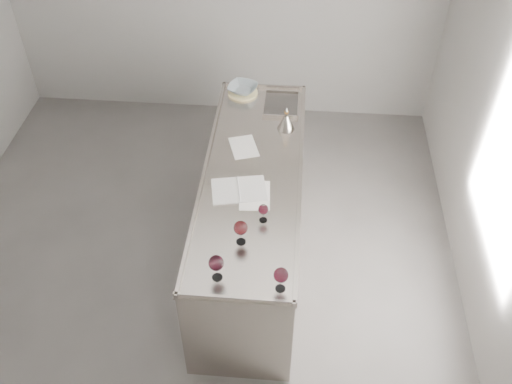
# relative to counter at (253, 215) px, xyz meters

# --- Properties ---
(room_shell) EXTENTS (4.54, 5.04, 2.84)m
(room_shell) POSITION_rel_counter_xyz_m (-0.50, -0.30, 0.93)
(room_shell) COLOR #55524F
(room_shell) RESTS_ON ground
(counter) EXTENTS (0.77, 2.42, 0.97)m
(counter) POSITION_rel_counter_xyz_m (0.00, 0.00, 0.00)
(counter) COLOR #9D948D
(counter) RESTS_ON ground
(wine_glass_left) EXTENTS (0.10, 0.10, 0.19)m
(wine_glass_left) POSITION_rel_counter_xyz_m (-0.13, -1.03, 0.61)
(wine_glass_left) COLOR white
(wine_glass_left) RESTS_ON counter
(wine_glass_middle) EXTENTS (0.10, 0.10, 0.19)m
(wine_glass_middle) POSITION_rel_counter_xyz_m (-0.01, -0.71, 0.60)
(wine_glass_middle) COLOR white
(wine_glass_middle) RESTS_ON counter
(wine_glass_right) EXTENTS (0.09, 0.09, 0.18)m
(wine_glass_right) POSITION_rel_counter_xyz_m (0.27, -1.08, 0.60)
(wine_glass_right) COLOR white
(wine_glass_right) RESTS_ON counter
(wine_glass_small) EXTENTS (0.07, 0.07, 0.15)m
(wine_glass_small) POSITION_rel_counter_xyz_m (0.12, -0.50, 0.57)
(wine_glass_small) COLOR white
(wine_glass_small) RESTS_ON counter
(notebook) EXTENTS (0.45, 0.35, 0.02)m
(notebook) POSITION_rel_counter_xyz_m (-0.08, -0.21, 0.47)
(notebook) COLOR white
(notebook) RESTS_ON counter
(loose_paper_top) EXTENTS (0.28, 0.34, 0.00)m
(loose_paper_top) POSITION_rel_counter_xyz_m (-0.10, 0.31, 0.47)
(loose_paper_top) COLOR silver
(loose_paper_top) RESTS_ON counter
(loose_paper_under) EXTENTS (0.24, 0.33, 0.00)m
(loose_paper_under) POSITION_rel_counter_xyz_m (0.04, -0.25, 0.47)
(loose_paper_under) COLOR white
(loose_paper_under) RESTS_ON counter
(trivet) EXTENTS (0.34, 0.34, 0.02)m
(trivet) POSITION_rel_counter_xyz_m (-0.18, 1.08, 0.48)
(trivet) COLOR beige
(trivet) RESTS_ON counter
(ceramic_bowl) EXTENTS (0.32, 0.32, 0.06)m
(ceramic_bowl) POSITION_rel_counter_xyz_m (-0.18, 1.08, 0.52)
(ceramic_bowl) COLOR #88979E
(ceramic_bowl) RESTS_ON trivet
(wine_funnel) EXTENTS (0.15, 0.15, 0.22)m
(wine_funnel) POSITION_rel_counter_xyz_m (0.23, 0.58, 0.53)
(wine_funnel) COLOR #A0998E
(wine_funnel) RESTS_ON counter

